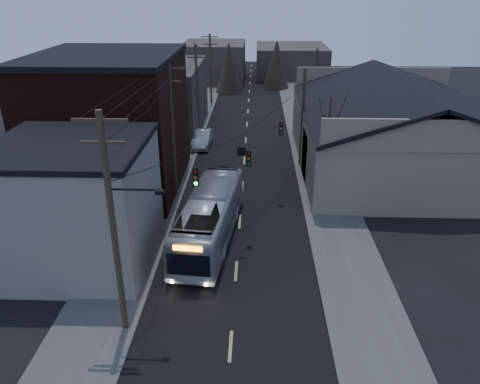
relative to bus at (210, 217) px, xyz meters
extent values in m
plane|color=black|center=(1.80, -11.56, -1.57)|extent=(160.00, 160.00, 0.00)
cube|color=black|center=(1.80, 18.44, -1.56)|extent=(9.00, 110.00, 0.02)
cube|color=#474744|center=(-4.70, 18.44, -1.51)|extent=(4.00, 110.00, 0.12)
cube|color=#474744|center=(8.30, 18.44, -1.51)|extent=(4.00, 110.00, 0.12)
cube|color=slate|center=(-7.20, -2.56, 1.93)|extent=(8.00, 8.00, 7.00)
cube|color=black|center=(-8.20, 8.44, 3.43)|extent=(10.00, 12.00, 10.00)
cube|color=#342E2A|center=(-7.70, 24.44, 1.93)|extent=(9.00, 14.00, 7.00)
cube|color=#7E725C|center=(14.80, 13.44, 0.93)|extent=(16.00, 20.00, 5.00)
cube|color=black|center=(10.80, 13.44, 4.73)|extent=(8.16, 20.60, 2.86)
cube|color=black|center=(18.80, 13.44, 4.73)|extent=(8.16, 20.60, 2.86)
cube|color=#342E2A|center=(-4.20, 53.44, 1.43)|extent=(10.00, 12.00, 6.00)
cube|color=#342E2A|center=(8.80, 58.44, 0.93)|extent=(12.00, 14.00, 5.00)
cone|color=black|center=(8.30, 8.44, 2.03)|extent=(0.40, 0.40, 7.20)
cylinder|color=#382B1E|center=(-3.20, -8.56, 3.68)|extent=(0.28, 0.28, 10.50)
cube|color=#382B1E|center=(-3.20, -8.56, 8.53)|extent=(2.20, 0.12, 0.12)
cylinder|color=#382B1E|center=(-3.20, 6.44, 3.43)|extent=(0.28, 0.28, 10.00)
cube|color=#382B1E|center=(-3.20, 6.44, 8.03)|extent=(2.20, 0.12, 0.12)
cylinder|color=#382B1E|center=(-3.20, 21.44, 3.18)|extent=(0.28, 0.28, 9.50)
cube|color=#382B1E|center=(-3.20, 21.44, 7.53)|extent=(2.20, 0.12, 0.12)
cylinder|color=#382B1E|center=(-3.20, 36.44, 2.93)|extent=(0.28, 0.28, 9.00)
cube|color=#382B1E|center=(-3.20, 36.44, 7.03)|extent=(2.20, 0.12, 0.12)
cylinder|color=#382B1E|center=(6.80, 13.44, 2.68)|extent=(0.28, 0.28, 8.50)
cube|color=black|center=(-0.20, -4.06, 4.38)|extent=(0.28, 0.20, 1.00)
cube|color=black|center=(2.40, 0.44, 3.78)|extent=(0.28, 0.20, 1.00)
cube|color=black|center=(4.60, 6.44, 3.88)|extent=(0.28, 0.20, 1.00)
imported|color=#A3A8AF|center=(0.00, 0.00, 0.00)|extent=(3.81, 11.50, 3.14)
imported|color=#9A9DA1|center=(-2.50, 18.45, -0.79)|extent=(1.78, 4.81, 1.57)
camera|label=1|loc=(2.78, -25.84, 13.34)|focal=35.00mm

